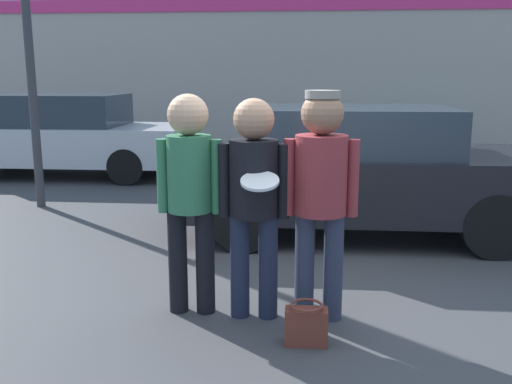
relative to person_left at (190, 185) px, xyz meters
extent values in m
plane|color=#3F3F42|center=(0.71, 0.32, -1.04)|extent=(56.00, 56.00, 0.00)
cube|color=#B2A89E|center=(0.71, 9.84, 0.78)|extent=(24.00, 0.18, 3.63)
cube|color=#E0337A|center=(0.71, 9.73, 2.44)|extent=(24.00, 0.04, 0.30)
cylinder|color=black|center=(-0.11, 0.00, -0.62)|extent=(0.15, 0.15, 0.83)
cylinder|color=black|center=(0.11, 0.00, -0.62)|extent=(0.15, 0.15, 0.83)
cylinder|color=#33724C|center=(0.00, 0.00, 0.09)|extent=(0.34, 0.34, 0.59)
cylinder|color=#33724C|center=(-0.21, 0.00, 0.07)|extent=(0.09, 0.09, 0.57)
cylinder|color=#33724C|center=(0.21, 0.00, 0.07)|extent=(0.09, 0.09, 0.57)
sphere|color=tan|center=(0.00, 0.00, 0.54)|extent=(0.31, 0.31, 0.31)
cylinder|color=#1E2338|center=(0.39, -0.05, -0.63)|extent=(0.15, 0.15, 0.82)
cylinder|color=#1E2338|center=(0.61, -0.05, -0.63)|extent=(0.15, 0.15, 0.82)
cylinder|color=black|center=(0.50, -0.05, 0.07)|extent=(0.37, 0.37, 0.58)
cylinder|color=black|center=(0.28, -0.05, 0.05)|extent=(0.09, 0.09, 0.56)
cylinder|color=black|center=(0.73, -0.05, 0.05)|extent=(0.09, 0.09, 0.56)
sphere|color=tan|center=(0.50, -0.05, 0.51)|extent=(0.31, 0.31, 0.31)
cylinder|color=white|center=(0.57, -0.32, 0.10)|extent=(0.28, 0.27, 0.11)
cylinder|color=#2D3347|center=(0.89, -0.04, -0.62)|extent=(0.15, 0.15, 0.84)
cylinder|color=#2D3347|center=(1.11, -0.04, -0.62)|extent=(0.15, 0.15, 0.84)
cylinder|color=maroon|center=(1.00, -0.04, 0.10)|extent=(0.39, 0.39, 0.60)
cylinder|color=maroon|center=(0.77, -0.04, 0.08)|extent=(0.09, 0.09, 0.58)
cylinder|color=maroon|center=(1.24, -0.04, 0.08)|extent=(0.09, 0.09, 0.58)
sphere|color=#8C664C|center=(1.00, -0.04, 0.56)|extent=(0.32, 0.32, 0.32)
cylinder|color=gray|center=(1.00, -0.04, 0.70)|extent=(0.26, 0.26, 0.06)
cube|color=black|center=(1.54, 2.45, -0.40)|extent=(4.20, 1.86, 0.69)
cube|color=#28333D|center=(1.45, 2.45, 0.21)|extent=(2.18, 1.60, 0.52)
cylinder|color=black|center=(2.84, 3.28, -0.69)|extent=(0.69, 0.22, 0.69)
cylinder|color=black|center=(2.84, 1.62, -0.69)|extent=(0.69, 0.22, 0.69)
cylinder|color=black|center=(0.23, 3.28, -0.69)|extent=(0.69, 0.22, 0.69)
cylinder|color=black|center=(0.23, 1.62, -0.69)|extent=(0.69, 0.22, 0.69)
cube|color=silver|center=(-3.61, 5.98, -0.43)|extent=(4.61, 1.81, 0.67)
cube|color=#28333D|center=(-3.70, 5.98, 0.19)|extent=(2.40, 1.55, 0.57)
cylinder|color=black|center=(-2.18, 6.78, -0.72)|extent=(0.63, 0.22, 0.63)
cylinder|color=black|center=(-2.18, 5.17, -0.72)|extent=(0.63, 0.22, 0.63)
cylinder|color=black|center=(-5.04, 6.78, -0.72)|extent=(0.63, 0.22, 0.63)
cylinder|color=#38383D|center=(-2.91, 3.46, 1.78)|extent=(0.12, 0.12, 5.62)
sphere|color=#2D6B33|center=(3.55, 9.15, -0.53)|extent=(1.01, 1.01, 1.01)
cube|color=brown|center=(0.91, -0.50, -0.90)|extent=(0.30, 0.14, 0.26)
torus|color=brown|center=(0.91, -0.50, -0.74)|extent=(0.23, 0.23, 0.02)
camera|label=1|loc=(0.89, -4.24, 0.84)|focal=40.00mm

